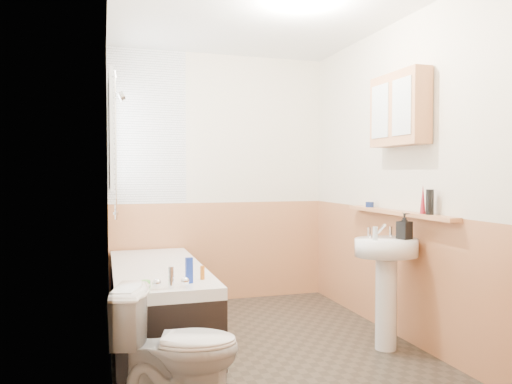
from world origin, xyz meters
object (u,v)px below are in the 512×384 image
toilet (178,349)px  pine_shelf (397,213)px  medicine_cabinet (399,109)px  bathtub (158,299)px  sink (386,270)px

toilet → pine_shelf: (1.80, 0.67, 0.66)m
medicine_cabinet → toilet: bearing=-161.0°
bathtub → pine_shelf: pine_shelf is taller
sink → pine_shelf: (0.20, 0.18, 0.41)m
bathtub → sink: sink is taller
pine_shelf → medicine_cabinet: size_ratio=2.24×
bathtub → medicine_cabinet: size_ratio=2.99×
sink → medicine_cabinet: size_ratio=1.52×
sink → bathtub: bearing=144.4°
toilet → medicine_cabinet: bearing=-56.5°
toilet → sink: bearing=-58.5°
sink → pine_shelf: bearing=34.2°
bathtub → medicine_cabinet: (1.74, -0.70, 1.49)m
toilet → bathtub: bearing=13.2°
bathtub → sink: 1.80m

